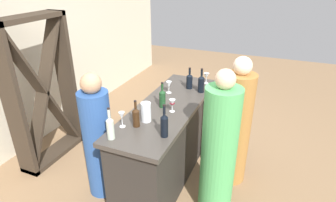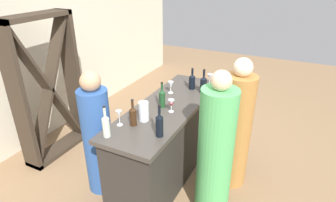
{
  "view_description": "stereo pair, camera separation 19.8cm",
  "coord_description": "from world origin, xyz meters",
  "px_view_note": "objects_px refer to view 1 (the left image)",
  "views": [
    {
      "loc": [
        -2.71,
        -1.13,
        2.42
      ],
      "look_at": [
        0.0,
        0.0,
        1.03
      ],
      "focal_mm": 30.0,
      "sensor_mm": 36.0,
      "label": 1
    },
    {
      "loc": [
        -2.63,
        -1.31,
        2.42
      ],
      "look_at": [
        0.0,
        0.0,
        1.03
      ],
      "focal_mm": 30.0,
      "sensor_mm": 36.0,
      "label": 2
    }
  ],
  "objects_px": {
    "wine_bottle_far_right_near_black": "(189,81)",
    "person_left_guest": "(219,151)",
    "person_center_guest": "(235,127)",
    "person_right_guest": "(98,141)",
    "wine_bottle_leftmost_clear_pale": "(110,127)",
    "wine_glass_near_left": "(206,76)",
    "wine_glass_near_center": "(172,103)",
    "wine_glass_near_right": "(169,85)",
    "wine_bottle_second_left_near_black": "(164,125)",
    "water_pitcher": "(146,112)",
    "wine_bottle_center_amber_brown": "(136,117)",
    "wine_bottle_second_right_olive_green": "(162,98)",
    "wine_rack": "(43,92)",
    "wine_glass_far_left": "(122,116)",
    "wine_bottle_rightmost_near_black": "(201,83)"
  },
  "relations": [
    {
      "from": "wine_glass_far_left",
      "to": "person_left_guest",
      "type": "xyz_separation_m",
      "value": [
        0.28,
        -0.94,
        -0.35
      ]
    },
    {
      "from": "wine_bottle_leftmost_clear_pale",
      "to": "wine_glass_near_left",
      "type": "xyz_separation_m",
      "value": [
        1.7,
        -0.44,
        -0.02
      ]
    },
    {
      "from": "wine_rack",
      "to": "wine_bottle_leftmost_clear_pale",
      "type": "xyz_separation_m",
      "value": [
        -0.6,
        -1.43,
        0.13
      ]
    },
    {
      "from": "wine_bottle_rightmost_near_black",
      "to": "wine_glass_near_left",
      "type": "relative_size",
      "value": 2.14
    },
    {
      "from": "wine_glass_near_right",
      "to": "person_right_guest",
      "type": "relative_size",
      "value": 0.1
    },
    {
      "from": "wine_bottle_rightmost_near_black",
      "to": "wine_bottle_second_right_olive_green",
      "type": "bearing_deg",
      "value": 154.15
    },
    {
      "from": "wine_rack",
      "to": "wine_bottle_far_right_near_black",
      "type": "bearing_deg",
      "value": -63.93
    },
    {
      "from": "wine_bottle_second_left_near_black",
      "to": "wine_glass_near_left",
      "type": "xyz_separation_m",
      "value": [
        1.47,
        0.0,
        -0.02
      ]
    },
    {
      "from": "wine_glass_near_right",
      "to": "person_left_guest",
      "type": "distance_m",
      "value": 1.13
    },
    {
      "from": "wine_rack",
      "to": "wine_bottle_far_right_near_black",
      "type": "xyz_separation_m",
      "value": [
        0.84,
        -1.72,
        0.12
      ]
    },
    {
      "from": "wine_bottle_second_left_near_black",
      "to": "wine_glass_near_right",
      "type": "height_order",
      "value": "wine_bottle_second_left_near_black"
    },
    {
      "from": "wine_bottle_leftmost_clear_pale",
      "to": "wine_glass_near_center",
      "type": "distance_m",
      "value": 0.8
    },
    {
      "from": "wine_bottle_far_right_near_black",
      "to": "wine_bottle_rightmost_near_black",
      "type": "bearing_deg",
      "value": -108.96
    },
    {
      "from": "wine_rack",
      "to": "person_center_guest",
      "type": "height_order",
      "value": "wine_rack"
    },
    {
      "from": "water_pitcher",
      "to": "person_left_guest",
      "type": "xyz_separation_m",
      "value": [
        0.08,
        -0.77,
        -0.33
      ]
    },
    {
      "from": "wine_bottle_far_right_near_black",
      "to": "person_left_guest",
      "type": "distance_m",
      "value": 1.18
    },
    {
      "from": "person_center_guest",
      "to": "person_right_guest",
      "type": "relative_size",
      "value": 1.07
    },
    {
      "from": "person_center_guest",
      "to": "person_right_guest",
      "type": "height_order",
      "value": "person_center_guest"
    },
    {
      "from": "wine_bottle_leftmost_clear_pale",
      "to": "wine_glass_near_right",
      "type": "distance_m",
      "value": 1.2
    },
    {
      "from": "wine_rack",
      "to": "wine_glass_near_left",
      "type": "height_order",
      "value": "wine_rack"
    },
    {
      "from": "wine_bottle_center_amber_brown",
      "to": "wine_bottle_second_right_olive_green",
      "type": "distance_m",
      "value": 0.5
    },
    {
      "from": "wine_glass_near_right",
      "to": "wine_glass_far_left",
      "type": "bearing_deg",
      "value": 173.73
    },
    {
      "from": "wine_bottle_leftmost_clear_pale",
      "to": "wine_bottle_center_amber_brown",
      "type": "bearing_deg",
      "value": -20.33
    },
    {
      "from": "wine_bottle_rightmost_near_black",
      "to": "water_pitcher",
      "type": "distance_m",
      "value": 1.0
    },
    {
      "from": "wine_bottle_second_left_near_black",
      "to": "person_center_guest",
      "type": "distance_m",
      "value": 1.08
    },
    {
      "from": "wine_bottle_leftmost_clear_pale",
      "to": "person_right_guest",
      "type": "height_order",
      "value": "person_right_guest"
    },
    {
      "from": "wine_glass_far_left",
      "to": "person_right_guest",
      "type": "distance_m",
      "value": 0.54
    },
    {
      "from": "wine_bottle_rightmost_near_black",
      "to": "wine_glass_near_center",
      "type": "height_order",
      "value": "wine_bottle_rightmost_near_black"
    },
    {
      "from": "wine_rack",
      "to": "wine_bottle_second_left_near_black",
      "type": "relative_size",
      "value": 5.85
    },
    {
      "from": "wine_bottle_second_left_near_black",
      "to": "wine_glass_near_left",
      "type": "height_order",
      "value": "wine_bottle_second_left_near_black"
    },
    {
      "from": "wine_glass_near_center",
      "to": "wine_glass_near_right",
      "type": "relative_size",
      "value": 0.95
    },
    {
      "from": "wine_bottle_center_amber_brown",
      "to": "person_left_guest",
      "type": "height_order",
      "value": "person_left_guest"
    },
    {
      "from": "wine_bottle_far_right_near_black",
      "to": "wine_glass_far_left",
      "type": "relative_size",
      "value": 1.75
    },
    {
      "from": "wine_bottle_second_right_olive_green",
      "to": "wine_rack",
      "type": "bearing_deg",
      "value": 96.82
    },
    {
      "from": "wine_bottle_leftmost_clear_pale",
      "to": "person_right_guest",
      "type": "relative_size",
      "value": 0.21
    },
    {
      "from": "wine_glass_near_left",
      "to": "person_center_guest",
      "type": "height_order",
      "value": "person_center_guest"
    },
    {
      "from": "wine_glass_far_left",
      "to": "water_pitcher",
      "type": "bearing_deg",
      "value": -40.79
    },
    {
      "from": "wine_rack",
      "to": "wine_bottle_center_amber_brown",
      "type": "relative_size",
      "value": 6.8
    },
    {
      "from": "wine_glass_near_center",
      "to": "person_right_guest",
      "type": "distance_m",
      "value": 0.92
    },
    {
      "from": "water_pitcher",
      "to": "wine_rack",
      "type": "bearing_deg",
      "value": 83.8
    },
    {
      "from": "wine_bottle_leftmost_clear_pale",
      "to": "wine_bottle_center_amber_brown",
      "type": "xyz_separation_m",
      "value": [
        0.29,
        -0.11,
        -0.01
      ]
    },
    {
      "from": "wine_bottle_center_amber_brown",
      "to": "wine_glass_far_left",
      "type": "relative_size",
      "value": 1.75
    },
    {
      "from": "wine_bottle_leftmost_clear_pale",
      "to": "wine_bottle_second_left_near_black",
      "type": "distance_m",
      "value": 0.5
    },
    {
      "from": "wine_glass_near_right",
      "to": "wine_bottle_second_right_olive_green",
      "type": "bearing_deg",
      "value": -167.75
    },
    {
      "from": "wine_rack",
      "to": "wine_glass_near_center",
      "type": "xyz_separation_m",
      "value": [
        0.13,
        -1.76,
        0.11
      ]
    },
    {
      "from": "wine_bottle_far_right_near_black",
      "to": "water_pitcher",
      "type": "relative_size",
      "value": 1.37
    },
    {
      "from": "wine_glass_near_center",
      "to": "person_center_guest",
      "type": "height_order",
      "value": "person_center_guest"
    },
    {
      "from": "wine_glass_near_right",
      "to": "water_pitcher",
      "type": "distance_m",
      "value": 0.77
    },
    {
      "from": "water_pitcher",
      "to": "person_left_guest",
      "type": "height_order",
      "value": "person_left_guest"
    },
    {
      "from": "wine_glass_far_left",
      "to": "person_right_guest",
      "type": "bearing_deg",
      "value": 83.17
    }
  ]
}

